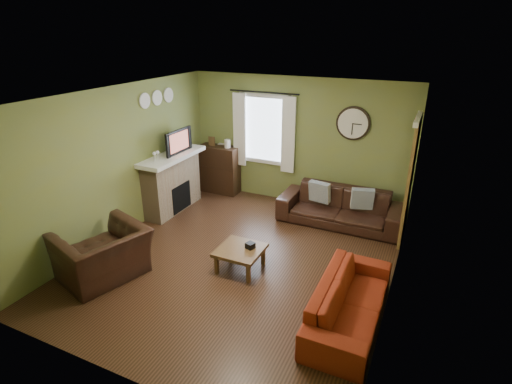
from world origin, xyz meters
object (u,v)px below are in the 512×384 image
at_px(bookshelf, 219,169).
at_px(sofa_brown, 340,207).
at_px(armchair, 103,254).
at_px(coffee_table, 240,259).
at_px(sofa_red, 350,301).

xyz_separation_m(bookshelf, sofa_brown, (2.85, -0.43, -0.20)).
height_order(bookshelf, armchair, bookshelf).
height_order(bookshelf, coffee_table, bookshelf).
bearing_deg(coffee_table, sofa_brown, 65.43).
bearing_deg(armchair, bookshelf, -161.08).
distance_m(sofa_brown, coffee_table, 2.41).
xyz_separation_m(bookshelf, coffee_table, (1.85, -2.61, -0.35)).
bearing_deg(armchair, sofa_red, 116.50).
xyz_separation_m(sofa_brown, armchair, (-2.74, -3.22, 0.05)).
bearing_deg(sofa_red, armchair, 99.33).
distance_m(sofa_red, armchair, 3.56).
bearing_deg(bookshelf, armchair, -88.25).
distance_m(bookshelf, coffee_table, 3.22).
bearing_deg(sofa_brown, bookshelf, 171.41).
height_order(bookshelf, sofa_brown, bookshelf).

